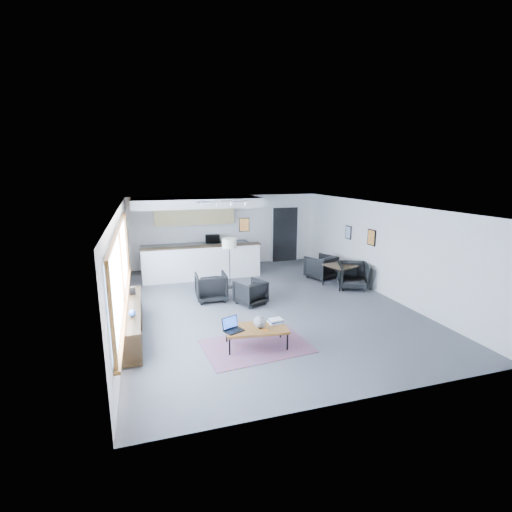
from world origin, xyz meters
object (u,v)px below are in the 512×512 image
object	(u,v)px
laptop	(232,327)
dining_chair_far	(321,268)
coffee_table	(256,329)
ceramic_pot	(260,322)
armchair_left	(211,285)
book_stack	(276,321)
dining_table	(340,267)
microwave	(212,238)
floor_lamp	(229,245)
armchair_right	(250,291)
dining_chair_near	(353,276)

from	to	relation	value
laptop	dining_chair_far	distance (m)	5.68
coffee_table	laptop	world-z (taller)	laptop
coffee_table	ceramic_pot	bearing A→B (deg)	-15.76
armchair_left	laptop	bearing A→B (deg)	89.87
book_stack	dining_table	world-z (taller)	dining_table
dining_table	microwave	bearing A→B (deg)	134.40
armchair_left	floor_lamp	size ratio (longest dim) A/B	0.55
book_stack	microwave	world-z (taller)	microwave
dining_chair_far	floor_lamp	bearing A→B (deg)	-22.00
dining_chair_far	laptop	bearing A→B (deg)	21.50
dining_chair_far	microwave	size ratio (longest dim) A/B	1.42
laptop	armchair_right	xyz separation A→B (m)	(1.07, 2.36, -0.12)
book_stack	armchair_right	xyz separation A→B (m)	(0.12, 2.28, -0.09)
coffee_table	dining_table	size ratio (longest dim) A/B	1.32
coffee_table	dining_table	xyz separation A→B (m)	(3.63, 3.08, 0.24)
laptop	book_stack	xyz separation A→B (m)	(0.95, 0.08, -0.03)
coffee_table	dining_chair_far	size ratio (longest dim) A/B	1.83
laptop	armchair_left	world-z (taller)	armchair_left
armchair_left	dining_chair_far	xyz separation A→B (m)	(3.85, 1.07, -0.06)
book_stack	dining_chair_far	bearing A→B (deg)	52.70
microwave	floor_lamp	bearing A→B (deg)	-80.87
floor_lamp	dining_table	distance (m)	3.44
coffee_table	microwave	distance (m)	6.51
coffee_table	microwave	bearing A→B (deg)	93.96
coffee_table	floor_lamp	bearing A→B (deg)	91.38
floor_lamp	microwave	bearing A→B (deg)	91.27
dining_chair_far	microwave	distance (m)	4.03
dining_chair_far	armchair_right	bearing A→B (deg)	6.09
dining_table	laptop	bearing A→B (deg)	-143.46
ceramic_pot	floor_lamp	distance (m)	4.08
dining_chair_far	dining_chair_near	bearing A→B (deg)	85.42
floor_lamp	dining_chair_near	bearing A→B (deg)	-17.86
armchair_left	microwave	xyz separation A→B (m)	(0.69, 3.45, 0.68)
book_stack	dining_chair_near	xyz separation A→B (m)	(3.47, 2.72, -0.08)
coffee_table	armchair_right	bearing A→B (deg)	83.33
laptop	book_stack	size ratio (longest dim) A/B	1.37
coffee_table	dining_chair_far	world-z (taller)	dining_chair_far
armchair_right	laptop	bearing A→B (deg)	41.46
armchair_left	dining_chair_far	bearing A→B (deg)	-162.20
laptop	dining_table	size ratio (longest dim) A/B	0.45
armchair_left	microwave	bearing A→B (deg)	-99.07
armchair_left	dining_table	world-z (taller)	armchair_left
coffee_table	microwave	size ratio (longest dim) A/B	2.60
coffee_table	ceramic_pot	world-z (taller)	ceramic_pot
floor_lamp	dining_table	xyz separation A→B (m)	(3.25, -0.89, -0.70)
coffee_table	dining_chair_near	distance (m)	4.83
ceramic_pot	microwave	bearing A→B (deg)	87.72
dining_table	floor_lamp	bearing A→B (deg)	164.77
book_stack	microwave	size ratio (longest dim) A/B	0.65
book_stack	dining_table	size ratio (longest dim) A/B	0.33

